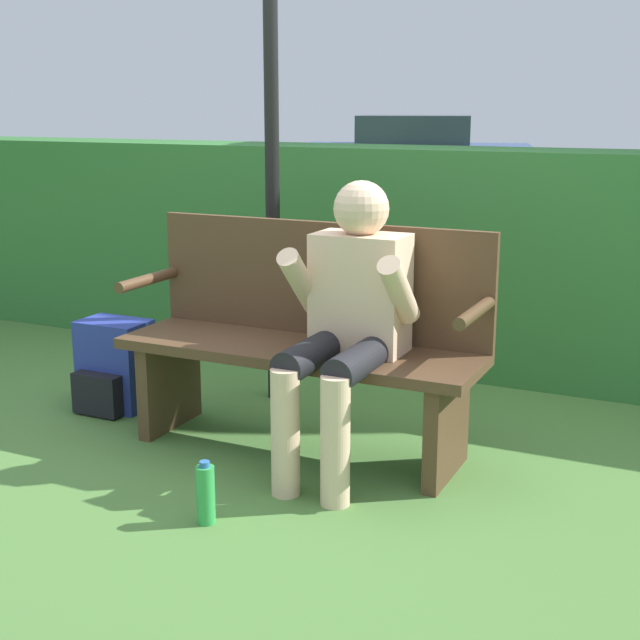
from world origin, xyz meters
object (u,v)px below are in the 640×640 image
at_px(park_bench, 305,339).
at_px(backpack, 114,367).
at_px(person_seated, 349,313).
at_px(water_bottle, 206,494).
at_px(parked_car, 415,153).
at_px(signpost, 271,92).

relative_size(park_bench, backpack, 3.57).
relative_size(person_seated, water_bottle, 4.97).
bearing_deg(parked_car, water_bottle, -89.48).
height_order(backpack, parked_car, parked_car).
distance_m(backpack, water_bottle, 1.38).
bearing_deg(backpack, water_bottle, -38.82).
distance_m(signpost, parked_car, 11.59).
relative_size(signpost, parked_car, 0.62).
xyz_separation_m(backpack, parked_car, (-2.56, 11.58, 0.40)).
height_order(park_bench, parked_car, parked_car).
relative_size(person_seated, parked_car, 0.27).
bearing_deg(person_seated, park_bench, 151.35).
xyz_separation_m(park_bench, signpost, (-0.43, 0.51, 1.03)).
xyz_separation_m(park_bench, water_bottle, (0.01, -0.83, -0.37)).
height_order(signpost, parked_car, signpost).
height_order(person_seated, parked_car, parked_car).
height_order(park_bench, person_seated, person_seated).
height_order(water_bottle, parked_car, parked_car).
bearing_deg(person_seated, backpack, 172.30).
height_order(person_seated, water_bottle, person_seated).
bearing_deg(person_seated, water_bottle, -110.04).
height_order(backpack, water_bottle, backpack).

